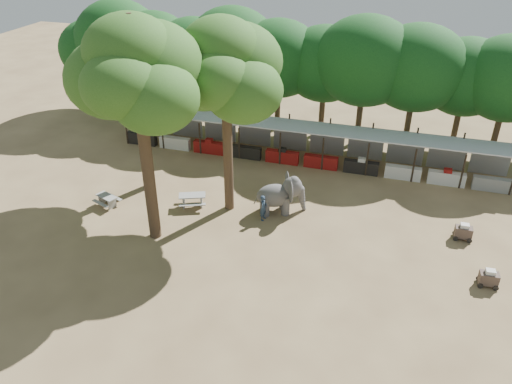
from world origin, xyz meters
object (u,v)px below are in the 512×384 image
(yard_tree_left, at_px, (133,62))
(cart_back, at_px, (463,232))
(elephant, at_px, (281,195))
(yard_tree_back, at_px, (224,70))
(handler, at_px, (263,208))
(yard_tree_center, at_px, (136,74))
(picnic_table_near, at_px, (107,199))
(picnic_table_far, at_px, (192,199))
(cart_front, at_px, (489,278))

(yard_tree_left, bearing_deg, cart_back, -1.69)
(elephant, relative_size, cart_back, 3.12)
(yard_tree_back, distance_m, elephant, 8.05)
(elephant, height_order, handler, elephant)
(yard_tree_left, height_order, yard_tree_center, yard_tree_center)
(handler, relative_size, picnic_table_near, 0.92)
(yard_tree_left, distance_m, handler, 11.41)
(yard_tree_back, xyz_separation_m, picnic_table_far, (-2.10, -0.67, -8.02))
(yard_tree_center, bearing_deg, cart_back, 14.87)
(yard_tree_back, distance_m, cart_back, 15.86)
(yard_tree_left, distance_m, elephant, 11.63)
(yard_tree_back, bearing_deg, cart_front, -13.02)
(yard_tree_center, xyz_separation_m, yard_tree_back, (3.00, 4.00, -0.67))
(picnic_table_far, bearing_deg, yard_tree_left, 134.91)
(yard_tree_left, distance_m, cart_front, 22.44)
(elephant, bearing_deg, yard_tree_back, 162.19)
(picnic_table_near, xyz_separation_m, picnic_table_far, (5.07, 1.45, 0.07))
(picnic_table_far, bearing_deg, cart_front, -31.13)
(yard_tree_back, distance_m, picnic_table_far, 8.31)
(picnic_table_far, xyz_separation_m, cart_front, (16.71, -2.71, -0.05))
(yard_tree_center, relative_size, picnic_table_near, 6.91)
(picnic_table_far, bearing_deg, yard_tree_center, -127.03)
(picnic_table_far, distance_m, cart_front, 16.93)
(yard_tree_center, xyz_separation_m, cart_back, (16.65, 4.42, -8.72))
(yard_tree_back, bearing_deg, yard_tree_center, -126.86)
(yard_tree_center, bearing_deg, yard_tree_back, 53.14)
(yard_tree_center, height_order, picnic_table_near, yard_tree_center)
(yard_tree_center, relative_size, handler, 7.50)
(handler, height_order, picnic_table_far, handler)
(picnic_table_far, bearing_deg, handler, -24.22)
(yard_tree_center, xyz_separation_m, cart_front, (17.61, 0.62, -8.74))
(picnic_table_near, bearing_deg, cart_back, 28.43)
(yard_tree_left, relative_size, yard_tree_center, 0.92)
(yard_tree_left, bearing_deg, yard_tree_back, -9.46)
(yard_tree_back, relative_size, elephant, 3.59)
(picnic_table_near, bearing_deg, elephant, 34.50)
(handler, bearing_deg, cart_back, -77.61)
(handler, relative_size, cart_back, 1.58)
(yard_tree_left, distance_m, cart_back, 21.12)
(yard_tree_back, height_order, elephant, yard_tree_back)
(yard_tree_back, xyz_separation_m, elephant, (3.24, 0.29, -7.36))
(yard_tree_center, xyz_separation_m, picnic_table_far, (0.90, 3.33, -8.68))
(picnic_table_far, bearing_deg, elephant, -11.75)
(yard_tree_left, xyz_separation_m, picnic_table_near, (-1.17, -3.12, -7.75))
(yard_tree_left, distance_m, yard_tree_back, 6.09)
(yard_tree_center, distance_m, cart_front, 19.67)
(yard_tree_back, relative_size, handler, 7.07)
(cart_back, bearing_deg, cart_front, -76.85)
(picnic_table_near, bearing_deg, cart_front, 18.16)
(elephant, bearing_deg, cart_back, -22.18)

